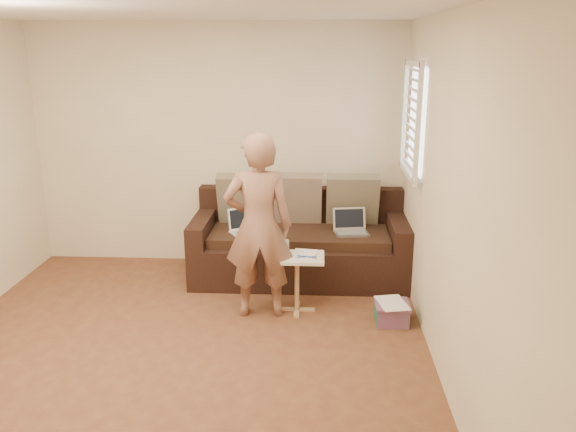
% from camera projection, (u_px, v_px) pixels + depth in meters
% --- Properties ---
extents(floor, '(4.50, 4.50, 0.00)m').
position_uv_depth(floor, '(176.00, 362.00, 4.52)').
color(floor, '#582D20').
rests_on(floor, ground).
extents(ceiling, '(4.50, 4.50, 0.00)m').
position_uv_depth(ceiling, '(154.00, 6.00, 3.79)').
color(ceiling, white).
rests_on(ceiling, wall_back).
extents(wall_back, '(4.00, 0.00, 4.00)m').
position_uv_depth(wall_back, '(218.00, 147.00, 6.31)').
color(wall_back, beige).
rests_on(wall_back, ground).
extents(wall_right, '(0.00, 4.50, 4.50)m').
position_uv_depth(wall_right, '(450.00, 204.00, 4.05)').
color(wall_right, beige).
rests_on(wall_right, ground).
extents(window_blinds, '(0.12, 0.88, 1.08)m').
position_uv_depth(window_blinds, '(413.00, 119.00, 5.38)').
color(window_blinds, white).
rests_on(window_blinds, wall_right).
extents(sofa, '(2.20, 0.95, 0.85)m').
position_uv_depth(sofa, '(300.00, 239.00, 6.05)').
color(sofa, black).
rests_on(sofa, ground).
extents(pillow_left, '(0.55, 0.29, 0.57)m').
position_uv_depth(pillow_left, '(244.00, 199.00, 6.18)').
color(pillow_left, '#685B4C').
rests_on(pillow_left, sofa).
extents(pillow_mid, '(0.55, 0.27, 0.57)m').
position_uv_depth(pillow_mid, '(296.00, 199.00, 6.18)').
color(pillow_mid, brown).
rests_on(pillow_mid, sofa).
extents(pillow_right, '(0.55, 0.28, 0.57)m').
position_uv_depth(pillow_right, '(353.00, 200.00, 6.15)').
color(pillow_right, '#685B4C').
rests_on(pillow_right, sofa).
extents(laptop_silver, '(0.37, 0.30, 0.22)m').
position_uv_depth(laptop_silver, '(351.00, 234.00, 5.91)').
color(laptop_silver, '#B7BABC').
rests_on(laptop_silver, sofa).
extents(laptop_white, '(0.42, 0.39, 0.25)m').
position_uv_depth(laptop_white, '(249.00, 233.00, 5.93)').
color(laptop_white, white).
rests_on(laptop_white, sofa).
extents(person, '(0.65, 0.48, 1.67)m').
position_uv_depth(person, '(259.00, 226.00, 5.10)').
color(person, brown).
rests_on(person, ground).
extents(side_table, '(0.49, 0.34, 0.54)m').
position_uv_depth(side_table, '(297.00, 283.00, 5.32)').
color(side_table, silver).
rests_on(side_table, ground).
extents(drinking_glass, '(0.07, 0.07, 0.12)m').
position_uv_depth(drinking_glass, '(285.00, 246.00, 5.31)').
color(drinking_glass, silver).
rests_on(drinking_glass, side_table).
extents(scissors, '(0.20, 0.13, 0.02)m').
position_uv_depth(scissors, '(307.00, 257.00, 5.20)').
color(scissors, silver).
rests_on(scissors, side_table).
extents(paper_on_table, '(0.25, 0.33, 0.00)m').
position_uv_depth(paper_on_table, '(304.00, 255.00, 5.27)').
color(paper_on_table, white).
rests_on(paper_on_table, side_table).
extents(striped_box, '(0.30, 0.30, 0.19)m').
position_uv_depth(striped_box, '(392.00, 313.00, 5.14)').
color(striped_box, '#C41D7D').
rests_on(striped_box, ground).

